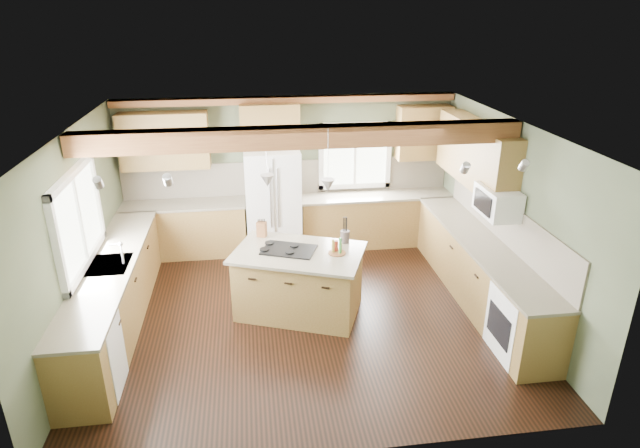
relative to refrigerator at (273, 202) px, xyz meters
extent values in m
plane|color=black|center=(0.30, -2.12, -0.90)|extent=(5.60, 5.60, 0.00)
plane|color=silver|center=(0.30, -2.12, 1.70)|extent=(5.60, 5.60, 0.00)
plane|color=#424A34|center=(0.30, 0.38, 0.40)|extent=(5.60, 0.00, 5.60)
plane|color=#424A34|center=(-2.50, -2.12, 0.40)|extent=(0.00, 5.00, 5.00)
plane|color=#424A34|center=(3.10, -2.12, 0.40)|extent=(0.00, 5.00, 5.00)
cube|color=#5C301A|center=(0.30, -2.02, 1.57)|extent=(5.55, 0.26, 0.26)
cube|color=#5C301A|center=(0.30, 0.28, 1.64)|extent=(5.55, 0.20, 0.10)
cube|color=brown|center=(0.30, 0.36, 0.31)|extent=(5.58, 0.03, 0.58)
cube|color=brown|center=(3.08, -2.07, 0.31)|extent=(0.03, 3.70, 0.58)
cube|color=brown|center=(-1.49, 0.08, -0.46)|extent=(2.02, 0.60, 0.88)
cube|color=#4B4437|center=(-1.49, 0.08, 0.00)|extent=(2.06, 0.64, 0.04)
cube|color=brown|center=(1.79, 0.08, -0.46)|extent=(2.62, 0.60, 0.88)
cube|color=#4B4437|center=(1.79, 0.08, 0.00)|extent=(2.66, 0.64, 0.04)
cube|color=brown|center=(-2.20, -2.07, -0.46)|extent=(0.60, 3.70, 0.88)
cube|color=#4B4437|center=(-2.20, -2.07, 0.00)|extent=(0.64, 3.74, 0.04)
cube|color=brown|center=(2.80, -2.07, -0.46)|extent=(0.60, 3.70, 0.88)
cube|color=#4B4437|center=(2.80, -2.07, 0.00)|extent=(0.64, 3.74, 0.04)
cube|color=brown|center=(-1.69, 0.21, 1.05)|extent=(1.40, 0.35, 0.90)
cube|color=brown|center=(0.00, 0.21, 1.25)|extent=(0.96, 0.35, 0.70)
cube|color=brown|center=(2.92, -1.22, 1.05)|extent=(0.35, 2.20, 0.90)
cube|color=brown|center=(2.60, 0.21, 1.05)|extent=(0.90, 0.35, 0.90)
cube|color=white|center=(-2.48, -2.07, 0.65)|extent=(0.04, 1.60, 1.05)
cube|color=white|center=(1.45, 0.36, 0.65)|extent=(1.10, 0.04, 1.00)
cube|color=#262628|center=(-2.20, -2.07, 0.01)|extent=(0.50, 0.65, 0.03)
cylinder|color=#B2B2B7|center=(-2.02, -2.07, 0.15)|extent=(0.02, 0.02, 0.28)
cube|color=white|center=(-2.19, -3.37, -0.47)|extent=(0.60, 0.60, 0.84)
cube|color=white|center=(2.79, -3.37, -0.47)|extent=(0.60, 0.72, 0.84)
cube|color=white|center=(2.88, -2.17, 0.65)|extent=(0.40, 0.70, 0.38)
cone|color=#B2B2B7|center=(-0.15, -1.87, 0.98)|extent=(0.18, 0.18, 0.16)
cone|color=#B2B2B7|center=(0.60, -2.17, 0.98)|extent=(0.18, 0.18, 0.16)
cube|color=silver|center=(0.00, 0.00, 0.00)|extent=(0.90, 0.74, 1.80)
cube|color=brown|center=(0.23, -2.02, -0.46)|extent=(1.84, 1.49, 0.88)
cube|color=#4B4437|center=(0.23, -2.02, 0.00)|extent=(1.98, 1.62, 0.04)
cube|color=black|center=(0.10, -1.97, 0.03)|extent=(0.81, 0.68, 0.02)
cube|color=brown|center=(-0.24, -1.45, 0.13)|extent=(0.16, 0.14, 0.22)
cylinder|color=#433A35|center=(0.89, -1.81, 0.10)|extent=(0.16, 0.16, 0.17)
camera|label=1|loc=(-0.37, -8.45, 3.10)|focal=30.00mm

